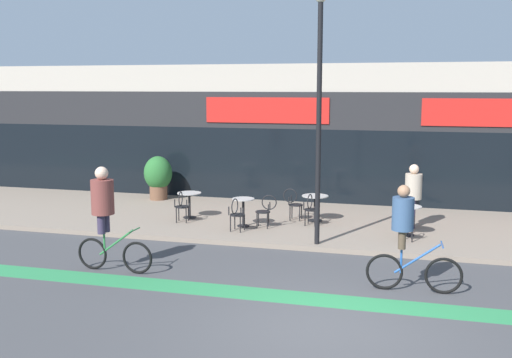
# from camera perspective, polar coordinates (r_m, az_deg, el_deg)

# --- Properties ---
(ground_plane) EXTENTS (120.00, 120.00, 0.00)m
(ground_plane) POSITION_cam_1_polar(r_m,az_deg,el_deg) (10.07, 6.63, -14.04)
(ground_plane) COLOR #424244
(sidewalk_slab) EXTENTS (40.00, 5.50, 0.12)m
(sidewalk_slab) POSITION_cam_1_polar(r_m,az_deg,el_deg) (16.93, 10.28, -4.43)
(sidewalk_slab) COLOR gray
(sidewalk_slab) RESTS_ON ground
(storefront_facade) EXTENTS (40.00, 4.06, 4.62)m
(storefront_facade) POSITION_cam_1_polar(r_m,az_deg,el_deg) (21.25, 11.53, 4.35)
(storefront_facade) COLOR #B2A899
(storefront_facade) RESTS_ON ground
(bike_lane_stripe) EXTENTS (36.00, 0.70, 0.01)m
(bike_lane_stripe) POSITION_cam_1_polar(r_m,az_deg,el_deg) (11.29, 7.64, -11.46)
(bike_lane_stripe) COLOR #2D844C
(bike_lane_stripe) RESTS_ON ground
(bistro_table_0) EXTENTS (0.69, 0.69, 0.74)m
(bistro_table_0) POSITION_cam_1_polar(r_m,az_deg,el_deg) (17.42, -6.36, -1.99)
(bistro_table_0) COLOR black
(bistro_table_0) RESTS_ON sidewalk_slab
(bistro_table_1) EXTENTS (0.61, 0.61, 0.77)m
(bistro_table_1) POSITION_cam_1_polar(r_m,az_deg,el_deg) (16.26, -1.22, -2.67)
(bistro_table_1) COLOR black
(bistro_table_1) RESTS_ON sidewalk_slab
(bistro_table_2) EXTENTS (0.75, 0.75, 0.73)m
(bistro_table_2) POSITION_cam_1_polar(r_m,az_deg,el_deg) (16.99, 5.64, -2.26)
(bistro_table_2) COLOR black
(bistro_table_2) RESTS_ON sidewalk_slab
(bistro_table_3) EXTENTS (0.71, 0.71, 0.77)m
(bistro_table_3) POSITION_cam_1_polar(r_m,az_deg,el_deg) (15.77, 14.21, -3.28)
(bistro_table_3) COLOR black
(bistro_table_3) RESTS_ON sidewalk_slab
(cafe_chair_0_near) EXTENTS (0.45, 0.60, 0.90)m
(cafe_chair_0_near) POSITION_cam_1_polar(r_m,az_deg,el_deg) (16.85, -7.10, -2.41)
(cafe_chair_0_near) COLOR black
(cafe_chair_0_near) RESTS_ON sidewalk_slab
(cafe_chair_1_near) EXTENTS (0.44, 0.60, 0.90)m
(cafe_chair_1_near) POSITION_cam_1_polar(r_m,az_deg,el_deg) (15.68, -1.89, -3.19)
(cafe_chair_1_near) COLOR black
(cafe_chair_1_near) RESTS_ON sidewalk_slab
(cafe_chair_1_side) EXTENTS (0.60, 0.45, 0.90)m
(cafe_chair_1_side) POSITION_cam_1_polar(r_m,az_deg,el_deg) (16.12, 0.93, -2.86)
(cafe_chair_1_side) COLOR black
(cafe_chair_1_side) RESTS_ON sidewalk_slab
(cafe_chair_2_near) EXTENTS (0.45, 0.60, 0.90)m
(cafe_chair_2_near) POSITION_cam_1_polar(r_m,az_deg,el_deg) (16.39, 5.24, -2.70)
(cafe_chair_2_near) COLOR black
(cafe_chair_2_near) RESTS_ON sidewalk_slab
(cafe_chair_2_side) EXTENTS (0.57, 0.40, 0.90)m
(cafe_chair_2_side) POSITION_cam_1_polar(r_m,az_deg,el_deg) (17.10, 3.57, -2.19)
(cafe_chair_2_side) COLOR black
(cafe_chair_2_side) RESTS_ON sidewalk_slab
(cafe_chair_3_near) EXTENTS (0.41, 0.58, 0.90)m
(cafe_chair_3_near) POSITION_cam_1_polar(r_m,az_deg,el_deg) (15.17, 14.17, -3.88)
(cafe_chair_3_near) COLOR black
(cafe_chair_3_near) RESTS_ON sidewalk_slab
(planter_pot) EXTENTS (0.94, 0.94, 1.46)m
(planter_pot) POSITION_cam_1_polar(r_m,az_deg,el_deg) (20.38, -9.30, 0.31)
(planter_pot) COLOR brown
(planter_pot) RESTS_ON sidewalk_slab
(lamp_post) EXTENTS (0.26, 0.26, 5.92)m
(lamp_post) POSITION_cam_1_polar(r_m,az_deg,el_deg) (14.19, 6.03, 7.13)
(lamp_post) COLOR black
(lamp_post) RESTS_ON sidewalk_slab
(cyclist_0) EXTENTS (1.81, 0.48, 2.07)m
(cyclist_0) POSITION_cam_1_polar(r_m,az_deg,el_deg) (11.76, 14.13, -4.97)
(cyclist_0) COLOR black
(cyclist_0) RESTS_ON ground
(cyclist_1) EXTENTS (1.76, 0.51, 2.24)m
(cyclist_1) POSITION_cam_1_polar(r_m,az_deg,el_deg) (13.01, -14.18, -2.84)
(cyclist_1) COLOR black
(cyclist_1) RESTS_ON ground
(pedestrian_near_end) EXTENTS (0.44, 0.44, 1.73)m
(pedestrian_near_end) POSITION_cam_1_polar(r_m,az_deg,el_deg) (16.58, 14.75, -1.04)
(pedestrian_near_end) COLOR #382D47
(pedestrian_near_end) RESTS_ON sidewalk_slab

